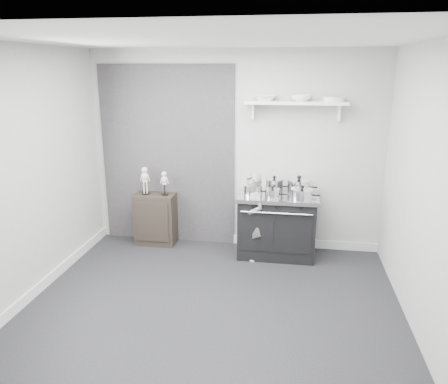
{
  "coord_description": "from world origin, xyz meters",
  "views": [
    {
      "loc": [
        0.78,
        -4.05,
        2.46
      ],
      "look_at": [
        -0.01,
        0.95,
        1.0
      ],
      "focal_mm": 35.0,
      "sensor_mm": 36.0,
      "label": 1
    }
  ],
  "objects": [
    {
      "name": "pot_front_right",
      "position": [
        0.92,
        1.3,
        0.92
      ],
      "size": [
        0.36,
        0.28,
        0.19
      ],
      "color": "silver",
      "rests_on": "stove"
    },
    {
      "name": "pot_back_right",
      "position": [
        0.89,
        1.6,
        0.94
      ],
      "size": [
        0.4,
        0.31,
        0.24
      ],
      "color": "silver",
      "rests_on": "stove"
    },
    {
      "name": "side_cabinet",
      "position": [
        -1.11,
        1.61,
        0.37
      ],
      "size": [
        0.56,
        0.33,
        0.73
      ],
      "primitive_type": "cube",
      "color": "black",
      "rests_on": "ground"
    },
    {
      "name": "bowl_small",
      "position": [
        0.86,
        1.67,
        2.08
      ],
      "size": [
        0.25,
        0.25,
        0.08
      ],
      "primitive_type": "imported",
      "color": "white",
      "rests_on": "wall_shelf"
    },
    {
      "name": "pot_back_left",
      "position": [
        0.56,
        1.59,
        0.94
      ],
      "size": [
        0.34,
        0.25,
        0.23
      ],
      "color": "silver",
      "rests_on": "stove"
    },
    {
      "name": "wall_shelf",
      "position": [
        0.8,
        1.68,
        2.01
      ],
      "size": [
        1.3,
        0.26,
        0.24
      ],
      "color": "white",
      "rests_on": "room_shell"
    },
    {
      "name": "bowl_large",
      "position": [
        0.41,
        1.67,
        2.08
      ],
      "size": [
        0.29,
        0.29,
        0.07
      ],
      "primitive_type": "imported",
      "color": "white",
      "rests_on": "wall_shelf"
    },
    {
      "name": "room_shell",
      "position": [
        -0.09,
        0.15,
        1.64
      ],
      "size": [
        4.02,
        3.62,
        2.71
      ],
      "color": "#A4A3A1",
      "rests_on": "ground"
    },
    {
      "name": "skeleton_full",
      "position": [
        -1.24,
        1.61,
        0.96
      ],
      "size": [
        0.13,
        0.08,
        0.45
      ],
      "primitive_type": null,
      "color": "beige",
      "rests_on": "side_cabinet"
    },
    {
      "name": "pot_front_left",
      "position": [
        0.3,
        1.36,
        0.92
      ],
      "size": [
        0.33,
        0.24,
        0.19
      ],
      "color": "silver",
      "rests_on": "stove"
    },
    {
      "name": "stove",
      "position": [
        0.62,
        1.48,
        0.43
      ],
      "size": [
        1.06,
        0.66,
        0.85
      ],
      "color": "black",
      "rests_on": "ground"
    },
    {
      "name": "plate_stack",
      "position": [
        1.27,
        1.67,
        2.07
      ],
      "size": [
        0.27,
        0.27,
        0.06
      ],
      "primitive_type": "cylinder",
      "color": "silver",
      "rests_on": "wall_shelf"
    },
    {
      "name": "child",
      "position": [
        0.3,
        1.3,
        0.58
      ],
      "size": [
        0.48,
        0.5,
        1.16
      ],
      "primitive_type": "imported",
      "rotation": [
        0.0,
        0.0,
        -0.9
      ],
      "color": "gray",
      "rests_on": "ground"
    },
    {
      "name": "pot_front_center",
      "position": [
        0.56,
        1.32,
        0.91
      ],
      "size": [
        0.28,
        0.2,
        0.15
      ],
      "color": "silver",
      "rests_on": "stove"
    },
    {
      "name": "ground",
      "position": [
        0.0,
        0.0,
        0.0
      ],
      "size": [
        4.0,
        4.0,
        0.0
      ],
      "primitive_type": "plane",
      "color": "black",
      "rests_on": "ground"
    },
    {
      "name": "skeleton_torso",
      "position": [
        -0.96,
        1.61,
        0.93
      ],
      "size": [
        0.11,
        0.07,
        0.39
      ],
      "primitive_type": null,
      "color": "beige",
      "rests_on": "side_cabinet"
    }
  ]
}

